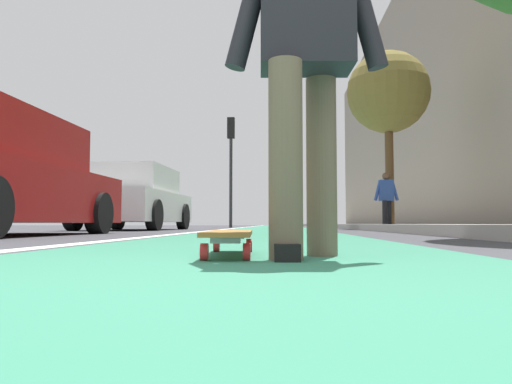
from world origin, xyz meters
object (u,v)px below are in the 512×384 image
(skater_person, at_px, (305,44))
(traffic_light, at_px, (231,151))
(parked_car_mid, at_px, (133,200))
(street_tree_mid, at_px, (388,93))
(skateboard, at_px, (230,236))
(pedestrian_distant, at_px, (386,197))

(skater_person, xyz_separation_m, traffic_light, (16.83, 1.98, 1.99))
(parked_car_mid, xyz_separation_m, street_tree_mid, (2.01, -6.56, 3.06))
(parked_car_mid, bearing_deg, skateboard, -160.97)
(parked_car_mid, bearing_deg, skater_person, -159.43)
(skateboard, distance_m, street_tree_mid, 12.56)
(traffic_light, bearing_deg, skater_person, -173.28)
(skater_person, height_order, traffic_light, traffic_light)
(traffic_light, distance_m, pedestrian_distant, 7.60)
(parked_car_mid, height_order, street_tree_mid, street_tree_mid)
(traffic_light, height_order, street_tree_mid, street_tree_mid)
(parked_car_mid, relative_size, traffic_light, 1.01)
(skateboard, xyz_separation_m, pedestrian_distant, (11.08, -3.07, 0.77))
(parked_car_mid, bearing_deg, pedestrian_distant, -76.47)
(skateboard, height_order, pedestrian_distant, pedestrian_distant)
(skater_person, xyz_separation_m, pedestrian_distant, (11.23, -2.72, -0.07))
(parked_car_mid, xyz_separation_m, pedestrian_distant, (1.53, -6.36, 0.14))
(street_tree_mid, bearing_deg, skateboard, 164.23)
(skater_person, height_order, parked_car_mid, skater_person)
(traffic_light, height_order, pedestrian_distant, traffic_light)
(skater_person, relative_size, pedestrian_distant, 1.08)
(parked_car_mid, relative_size, street_tree_mid, 0.86)
(parked_car_mid, relative_size, pedestrian_distant, 2.81)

